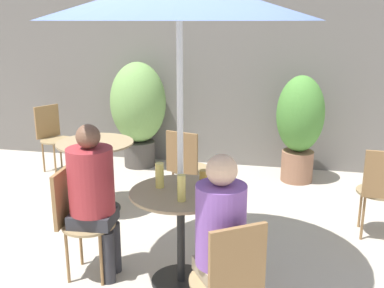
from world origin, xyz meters
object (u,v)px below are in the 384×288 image
(bistro_chair_1, at_px, (230,275))
(seated_person_0, at_px, (93,190))
(beer_glass_2, at_px, (160,175))
(potted_plant_0, at_px, (138,107))
(potted_plant_1, at_px, (300,123))
(cafe_table_far, at_px, (96,160))
(bistro_chair_0, at_px, (76,213))
(bistro_chair_3, at_px, (52,132))
(seated_person_1, at_px, (220,233))
(beer_glass_0, at_px, (181,188))
(bistro_chair_2, at_px, (382,186))
(beer_glass_1, at_px, (204,180))
(cafe_table_near, at_px, (181,217))
(bistro_chair_4, at_px, (186,163))

(bistro_chair_1, bearing_deg, seated_person_0, -63.30)
(beer_glass_2, xyz_separation_m, potted_plant_0, (-1.05, 2.63, -0.02))
(potted_plant_1, bearing_deg, seated_person_0, -121.41)
(cafe_table_far, distance_m, potted_plant_0, 1.55)
(bistro_chair_0, bearing_deg, beer_glass_2, -84.60)
(bistro_chair_3, distance_m, seated_person_0, 2.81)
(bistro_chair_0, xyz_separation_m, potted_plant_1, (1.70, 2.56, 0.23))
(seated_person_0, xyz_separation_m, seated_person_1, (1.03, -0.51, 0.00))
(bistro_chair_0, relative_size, beer_glass_2, 4.58)
(beer_glass_0, height_order, potted_plant_0, potted_plant_0)
(bistro_chair_2, xyz_separation_m, beer_glass_1, (-1.44, -0.96, 0.30))
(beer_glass_2, bearing_deg, beer_glass_1, 6.50)
(cafe_table_near, distance_m, bistro_chair_2, 1.91)
(bistro_chair_3, bearing_deg, bistro_chair_1, -108.77)
(bistro_chair_1, distance_m, potted_plant_1, 3.22)
(bistro_chair_4, height_order, potted_plant_1, potted_plant_1)
(cafe_table_near, height_order, seated_person_1, seated_person_1)
(bistro_chair_3, relative_size, beer_glass_2, 4.58)
(cafe_table_far, distance_m, bistro_chair_1, 2.45)
(seated_person_1, bearing_deg, potted_plant_0, -97.63)
(bistro_chair_4, height_order, beer_glass_2, beer_glass_2)
(cafe_table_near, height_order, bistro_chair_0, bistro_chair_0)
(bistro_chair_3, xyz_separation_m, potted_plant_0, (1.06, 0.43, 0.30))
(cafe_table_far, relative_size, bistro_chair_1, 0.90)
(cafe_table_far, height_order, seated_person_1, seated_person_1)
(seated_person_0, relative_size, beer_glass_1, 8.46)
(cafe_table_far, bearing_deg, beer_glass_1, -38.65)
(bistro_chair_0, relative_size, potted_plant_0, 0.61)
(beer_glass_1, height_order, beer_glass_2, beer_glass_2)
(cafe_table_near, height_order, beer_glass_2, beer_glass_2)
(bistro_chair_1, bearing_deg, beer_glass_1, -102.56)
(cafe_table_far, relative_size, bistro_chair_0, 0.90)
(bistro_chair_4, relative_size, beer_glass_1, 6.00)
(cafe_table_far, height_order, beer_glass_1, beer_glass_1)
(bistro_chair_3, distance_m, potted_plant_0, 1.18)
(bistro_chair_4, distance_m, potted_plant_0, 1.67)
(beer_glass_1, relative_size, potted_plant_1, 0.11)
(bistro_chair_3, distance_m, beer_glass_1, 3.27)
(cafe_table_far, bearing_deg, beer_glass_0, -47.24)
(bistro_chair_3, relative_size, seated_person_1, 0.71)
(bistro_chair_1, distance_m, seated_person_1, 0.25)
(bistro_chair_0, xyz_separation_m, beer_glass_0, (0.86, -0.12, 0.32))
(cafe_table_near, relative_size, beer_glass_2, 3.94)
(cafe_table_far, bearing_deg, seated_person_1, -47.77)
(bistro_chair_2, bearing_deg, potted_plant_0, -26.44)
(bistro_chair_0, distance_m, potted_plant_1, 3.08)
(bistro_chair_3, height_order, bistro_chair_4, same)
(beer_glass_2, relative_size, potted_plant_1, 0.14)
(cafe_table_far, relative_size, bistro_chair_3, 0.90)
(seated_person_0, height_order, potted_plant_1, potted_plant_1)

